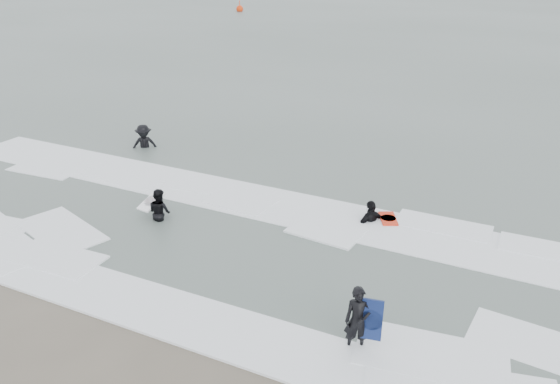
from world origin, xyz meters
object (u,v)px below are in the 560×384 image
at_px(surfer_right_near, 371,222).
at_px(buoy, 240,9).
at_px(surfer_centre, 356,349).
at_px(surfer_breaker, 145,149).
at_px(surfer_wading, 161,220).

bearing_deg(surfer_right_near, buoy, -113.10).
relative_size(surfer_centre, surfer_breaker, 0.82).
xyz_separation_m(surfer_wading, surfer_breaker, (-5.05, 5.35, 0.00)).
relative_size(surfer_wading, surfer_right_near, 0.86).
bearing_deg(surfer_breaker, buoy, 79.57).
bearing_deg(buoy, surfer_wading, -61.77).
xyz_separation_m(surfer_wading, buoy, (-31.69, 59.03, 0.42)).
distance_m(surfer_wading, buoy, 67.00).
bearing_deg(surfer_breaker, surfer_centre, -70.21).
relative_size(surfer_breaker, buoy, 1.20).
xyz_separation_m(surfer_breaker, buoy, (-26.64, 53.67, 0.42)).
relative_size(surfer_right_near, buoy, 1.16).
bearing_deg(buoy, surfer_right_near, -55.90).
height_order(surfer_centre, surfer_wading, surfer_wading).
distance_m(surfer_centre, surfer_right_near, 6.36).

